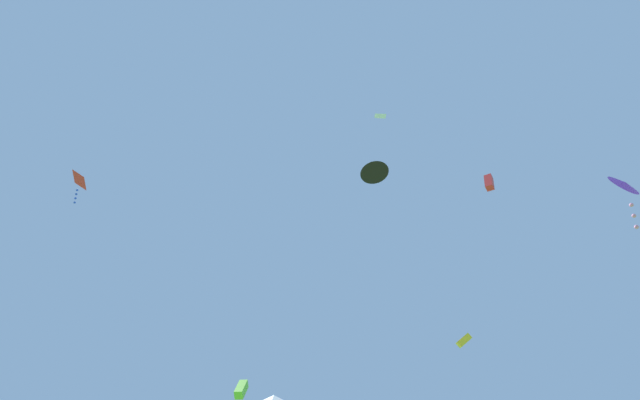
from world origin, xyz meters
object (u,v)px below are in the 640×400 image
object	(u,v)px
kite_purple_delta	(625,185)
kite_red_diamond	(80,181)
kite_white_diamond	(381,115)
kite_red_box	(489,182)
kite_yellow_box	(464,341)
kite_black_delta	(374,172)
kite_lime_box	(241,389)

from	to	relation	value
kite_purple_delta	kite_red_diamond	bearing A→B (deg)	-178.47
kite_white_diamond	kite_red_box	distance (m)	16.32
kite_yellow_box	kite_black_delta	size ratio (longest dim) A/B	0.44
kite_purple_delta	kite_red_box	size ratio (longest dim) A/B	3.83
kite_red_diamond	kite_red_box	bearing A→B (deg)	-2.81
kite_white_diamond	kite_black_delta	distance (m)	13.61
kite_red_box	kite_red_diamond	bearing A→B (deg)	177.19
kite_red_box	kite_yellow_box	distance (m)	8.16
kite_yellow_box	kite_purple_delta	bearing A→B (deg)	-34.94
kite_yellow_box	kite_black_delta	xyz separation A→B (m)	(-4.36, -4.69, 6.83)
kite_red_diamond	kite_black_delta	distance (m)	13.60
kite_yellow_box	kite_red_diamond	bearing A→B (deg)	-162.56
kite_black_delta	kite_lime_box	bearing A→B (deg)	121.43
kite_lime_box	kite_black_delta	world-z (taller)	kite_black_delta
kite_red_diamond	kite_yellow_box	bearing A→B (deg)	17.44
kite_red_diamond	kite_black_delta	world-z (taller)	kite_black_delta
kite_purple_delta	kite_lime_box	xyz separation A→B (m)	(-19.24, 13.03, -6.69)
kite_white_diamond	kite_black_delta	xyz separation A→B (m)	(-1.86, -7.98, -10.86)
kite_yellow_box	kite_black_delta	world-z (taller)	kite_black_delta
kite_lime_box	kite_red_box	bearing A→B (deg)	-49.66
kite_white_diamond	kite_black_delta	bearing A→B (deg)	-103.13
kite_purple_delta	kite_yellow_box	world-z (taller)	kite_purple_delta
kite_red_diamond	kite_lime_box	xyz separation A→B (m)	(5.72, 13.70, -6.70)
kite_yellow_box	kite_lime_box	distance (m)	14.63
kite_red_box	kite_black_delta	xyz separation A→B (m)	(-4.58, 1.82, 1.90)
kite_yellow_box	kite_black_delta	distance (m)	9.36
kite_red_diamond	kite_black_delta	bearing A→B (deg)	3.93
kite_red_box	kite_lime_box	size ratio (longest dim) A/B	0.58
kite_black_delta	kite_red_diamond	bearing A→B (deg)	-176.07
kite_white_diamond	kite_lime_box	xyz separation A→B (m)	(-9.67, 4.78, -18.62)
kite_red_box	kite_black_delta	size ratio (longest dim) A/B	0.45
kite_white_diamond	kite_yellow_box	distance (m)	18.17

